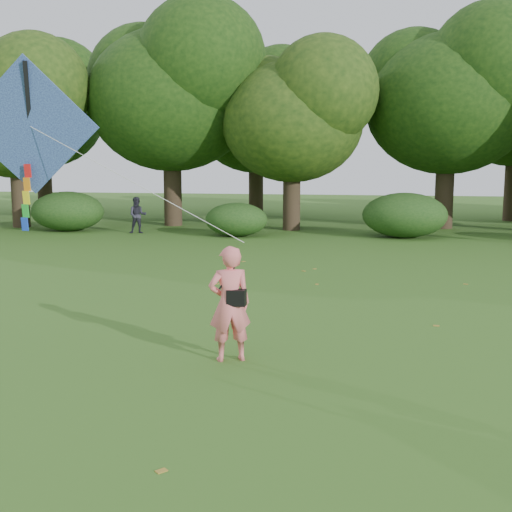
# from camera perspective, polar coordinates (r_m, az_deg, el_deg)

# --- Properties ---
(ground) EXTENTS (100.00, 100.00, 0.00)m
(ground) POSITION_cam_1_polar(r_m,az_deg,el_deg) (10.07, 0.67, -10.25)
(ground) COLOR #265114
(ground) RESTS_ON ground
(man_kite_flyer) EXTENTS (0.81, 0.68, 1.89)m
(man_kite_flyer) POSITION_cam_1_polar(r_m,az_deg,el_deg) (10.38, -2.36, -4.26)
(man_kite_flyer) COLOR #ED6F72
(man_kite_flyer) RESTS_ON ground
(bystander_left) EXTENTS (0.93, 0.81, 1.60)m
(bystander_left) POSITION_cam_1_polar(r_m,az_deg,el_deg) (28.72, -10.48, 3.58)
(bystander_left) COLOR #2B2A38
(bystander_left) RESTS_ON ground
(crossbody_bag) EXTENTS (0.43, 0.20, 0.73)m
(crossbody_bag) POSITION_cam_1_polar(r_m,az_deg,el_deg) (10.30, -1.76, -3.65)
(crossbody_bag) COLOR black
(crossbody_bag) RESTS_ON ground
(flying_kite) EXTENTS (5.81, 2.10, 3.32)m
(flying_kite) POSITION_cam_1_polar(r_m,az_deg,el_deg) (13.20, -19.45, 10.65)
(flying_kite) COLOR #274EAC
(flying_kite) RESTS_ON ground
(tree_line) EXTENTS (54.70, 15.30, 9.48)m
(tree_line) POSITION_cam_1_polar(r_m,az_deg,el_deg) (32.36, 10.51, 12.64)
(tree_line) COLOR #3A2D1E
(tree_line) RESTS_ON ground
(shrub_band) EXTENTS (39.15, 3.22, 1.88)m
(shrub_band) POSITION_cam_1_polar(r_m,az_deg,el_deg) (27.20, 5.24, 3.53)
(shrub_band) COLOR #264919
(shrub_band) RESTS_ON ground
(fallen_leaves) EXTENTS (9.50, 15.04, 0.01)m
(fallen_leaves) POSITION_cam_1_polar(r_m,az_deg,el_deg) (15.92, 1.74, -3.16)
(fallen_leaves) COLOR olive
(fallen_leaves) RESTS_ON ground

